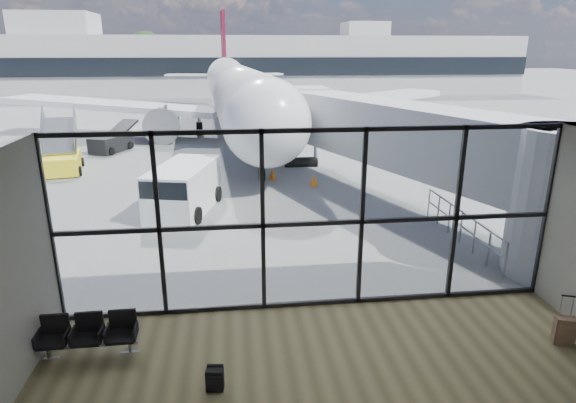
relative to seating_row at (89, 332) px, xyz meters
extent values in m
plane|color=slate|center=(5.00, 41.43, -0.49)|extent=(220.00, 220.00, 0.00)
cube|color=silver|center=(5.00, -2.57, 4.01)|extent=(12.00, 8.00, 0.02)
cube|color=white|center=(5.00, 1.43, 1.76)|extent=(12.00, 0.04, 4.50)
cube|color=black|center=(5.00, 1.43, -0.43)|extent=(12.00, 0.12, 0.10)
cube|color=black|center=(5.00, 1.43, 1.71)|extent=(12.00, 0.12, 0.10)
cube|color=black|center=(5.00, 1.43, 3.95)|extent=(12.00, 0.12, 0.10)
cube|color=black|center=(-1.00, 1.43, 1.76)|extent=(0.10, 0.12, 4.50)
cube|color=black|center=(1.40, 1.43, 1.76)|extent=(0.10, 0.12, 4.50)
cube|color=black|center=(3.80, 1.43, 1.76)|extent=(0.10, 0.12, 4.50)
cube|color=black|center=(6.20, 1.43, 1.76)|extent=(0.10, 0.12, 4.50)
cube|color=black|center=(8.60, 1.43, 1.76)|extent=(0.10, 0.12, 4.50)
cube|color=black|center=(11.00, 1.43, 1.76)|extent=(0.10, 0.12, 4.50)
cylinder|color=#AEB1B4|center=(12.20, 2.43, 1.61)|extent=(2.80, 2.80, 4.20)
cube|color=#AEB1B4|center=(9.55, 9.43, 2.51)|extent=(7.45, 14.81, 2.40)
cube|color=#AEB1B4|center=(6.90, 16.43, 2.51)|extent=(2.60, 2.20, 2.60)
cylinder|color=gray|center=(6.10, 16.43, 0.41)|extent=(0.20, 0.20, 1.80)
cylinder|color=gray|center=(7.70, 16.43, 0.41)|extent=(0.20, 0.20, 1.80)
cylinder|color=black|center=(6.90, 16.43, -0.24)|extent=(1.80, 0.56, 0.56)
cylinder|color=gray|center=(10.60, 2.23, 0.06)|extent=(0.06, 0.06, 1.10)
cylinder|color=gray|center=(10.60, 3.13, 0.06)|extent=(0.06, 0.06, 1.10)
cylinder|color=gray|center=(10.60, 4.03, 0.06)|extent=(0.06, 0.06, 1.10)
cylinder|color=gray|center=(10.60, 4.93, 0.06)|extent=(0.06, 0.06, 1.10)
cylinder|color=gray|center=(10.60, 5.83, 0.06)|extent=(0.06, 0.06, 1.10)
cylinder|color=gray|center=(10.60, 6.73, 0.06)|extent=(0.06, 0.06, 1.10)
cylinder|color=gray|center=(10.60, 7.63, 0.06)|extent=(0.06, 0.06, 1.10)
cylinder|color=gray|center=(10.60, 4.93, 0.59)|extent=(0.06, 5.40, 0.06)
cylinder|color=gray|center=(10.60, 4.93, 0.11)|extent=(0.06, 5.40, 0.06)
cube|color=beige|center=(5.00, 63.43, 3.51)|extent=(80.00, 12.00, 8.00)
cube|color=black|center=(5.00, 57.33, 3.51)|extent=(80.00, 0.20, 2.40)
cube|color=beige|center=(-20.00, 63.43, 9.01)|extent=(10.00, 8.00, 3.00)
cube|color=beige|center=(23.00, 63.43, 8.51)|extent=(6.00, 6.00, 2.00)
cylinder|color=#382619|center=(-28.00, 73.43, 1.22)|extent=(0.50, 0.50, 3.42)
sphere|color=black|center=(-28.00, 73.43, 5.40)|extent=(6.27, 6.27, 6.27)
cylinder|color=#382619|center=(-22.00, 73.43, 0.86)|extent=(0.50, 0.50, 2.70)
sphere|color=black|center=(-22.00, 73.43, 4.16)|extent=(4.95, 4.95, 4.95)
cylinder|color=#382619|center=(-16.00, 73.43, 1.04)|extent=(0.50, 0.50, 3.06)
sphere|color=black|center=(-16.00, 73.43, 4.78)|extent=(5.61, 5.61, 5.61)
cylinder|color=#382619|center=(-10.00, 73.43, 1.22)|extent=(0.50, 0.50, 3.42)
sphere|color=black|center=(-10.00, 73.43, 5.40)|extent=(6.27, 6.27, 6.27)
cube|color=gray|center=(0.00, -0.11, -0.27)|extent=(2.02, 0.11, 0.04)
cube|color=black|center=(-0.69, -0.12, -0.09)|extent=(0.58, 0.54, 0.07)
cube|color=black|center=(-0.69, 0.13, 0.15)|extent=(0.57, 0.07, 0.50)
cube|color=black|center=(0.00, -0.11, -0.09)|extent=(0.58, 0.54, 0.07)
cube|color=black|center=(0.00, 0.15, 0.15)|extent=(0.57, 0.07, 0.50)
cube|color=black|center=(0.69, -0.10, -0.09)|extent=(0.58, 0.54, 0.07)
cube|color=black|center=(0.68, 0.16, 0.15)|extent=(0.57, 0.07, 0.50)
cylinder|color=gray|center=(-0.82, -0.12, -0.38)|extent=(0.05, 0.05, 0.23)
cylinder|color=gray|center=(0.83, -0.10, -0.38)|extent=(0.05, 0.05, 0.23)
cube|color=black|center=(2.66, -1.50, -0.27)|extent=(0.35, 0.24, 0.45)
cube|color=black|center=(2.65, -1.62, -0.27)|extent=(0.27, 0.09, 0.31)
cylinder|color=black|center=(2.68, -1.40, -0.05)|extent=(0.31, 0.12, 0.08)
cube|color=brown|center=(10.20, -0.87, -0.16)|extent=(0.47, 0.37, 0.62)
cube|color=brown|center=(10.16, -1.00, -0.16)|extent=(0.34, 0.16, 0.46)
cylinder|color=gray|center=(10.13, -0.73, 0.36)|extent=(0.03, 0.03, 0.51)
cylinder|color=gray|center=(10.35, -0.80, 0.36)|extent=(0.03, 0.03, 0.51)
cube|color=black|center=(10.24, -0.77, 0.61)|extent=(0.27, 0.12, 0.02)
cylinder|color=black|center=(10.13, -0.73, -0.46)|extent=(0.06, 0.08, 0.07)
cylinder|color=black|center=(10.35, -0.80, -0.46)|extent=(0.06, 0.08, 0.07)
cylinder|color=silver|center=(3.72, 27.25, 2.66)|extent=(5.79, 31.76, 3.90)
sphere|color=silver|center=(4.67, 11.49, 2.66)|extent=(3.90, 3.90, 3.90)
cone|color=silver|center=(2.61, 45.64, 2.98)|extent=(4.27, 6.54, 3.90)
cube|color=black|center=(4.63, 12.12, 3.19)|extent=(2.39, 1.40, 0.53)
cube|color=silver|center=(-5.28, 27.76, 1.77)|extent=(16.19, 7.43, 1.25)
cylinder|color=black|center=(-1.68, 25.87, 0.72)|extent=(2.42, 3.71, 2.21)
cube|color=silver|center=(-0.72, 44.91, 3.08)|extent=(6.01, 2.74, 0.19)
cube|color=silver|center=(12.59, 28.84, 1.77)|extent=(16.01, 9.11, 1.25)
cylinder|color=black|center=(9.25, 26.53, 0.72)|extent=(2.42, 3.71, 2.21)
cube|color=silver|center=(6.01, 45.32, 3.08)|extent=(6.09, 3.37, 0.19)
cube|color=maroon|center=(2.61, 45.64, 6.45)|extent=(0.56, 4.01, 6.32)
cylinder|color=gray|center=(4.54, 13.59, 0.24)|extent=(0.21, 0.21, 1.47)
cylinder|color=black|center=(4.54, 13.59, -0.13)|extent=(0.31, 0.75, 0.74)
cylinder|color=black|center=(0.75, 27.60, -0.02)|extent=(0.53, 1.04, 1.01)
cylinder|color=black|center=(6.63, 27.95, -0.02)|extent=(0.53, 1.04, 1.01)
cube|color=white|center=(1.20, 9.41, 0.44)|extent=(2.86, 4.61, 1.86)
cube|color=black|center=(0.81, 7.88, 0.95)|extent=(1.99, 1.52, 0.65)
cylinder|color=black|center=(-0.05, 8.29, -0.17)|extent=(0.39, 0.69, 0.65)
cylinder|color=black|center=(1.76, 7.83, -0.17)|extent=(0.39, 0.69, 0.65)
cylinder|color=black|center=(0.64, 11.00, -0.17)|extent=(0.39, 0.69, 0.65)
cylinder|color=black|center=(2.44, 10.54, -0.17)|extent=(0.39, 0.69, 0.65)
cube|color=black|center=(-4.45, 21.95, 0.03)|extent=(2.38, 3.19, 0.96)
cube|color=black|center=(-3.99, 23.01, 0.76)|extent=(2.01, 2.66, 0.99)
cylinder|color=black|center=(-5.45, 21.34, -0.25)|extent=(0.37, 0.52, 0.48)
cylinder|color=black|center=(-4.22, 20.80, -0.25)|extent=(0.37, 0.52, 0.48)
cylinder|color=black|center=(-4.69, 23.10, -0.25)|extent=(0.37, 0.52, 0.48)
cylinder|color=black|center=(-3.45, 22.57, -0.25)|extent=(0.37, 0.52, 0.48)
cube|color=yellow|center=(-5.79, 16.67, 0.01)|extent=(2.42, 3.44, 0.90)
cube|color=gray|center=(-5.99, 17.54, 1.30)|extent=(2.07, 2.82, 1.66)
cylinder|color=black|center=(-6.43, 15.38, -0.25)|extent=(0.32, 0.53, 0.49)
cylinder|color=black|center=(-4.68, 15.77, -0.25)|extent=(0.32, 0.53, 0.49)
cylinder|color=black|center=(-6.91, 17.57, -0.25)|extent=(0.32, 0.53, 0.49)
cylinder|color=black|center=(-5.16, 17.95, -0.25)|extent=(0.32, 0.53, 0.49)
cube|color=orange|center=(5.10, 13.91, -0.48)|extent=(0.38, 0.38, 0.03)
cone|color=orange|center=(5.10, 13.91, -0.23)|extent=(0.36, 0.36, 0.54)
cube|color=orange|center=(6.96, 12.53, -0.48)|extent=(0.38, 0.38, 0.03)
cone|color=orange|center=(6.96, 12.53, -0.22)|extent=(0.36, 0.36, 0.54)
camera|label=1|loc=(3.14, -9.25, 5.68)|focal=30.00mm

